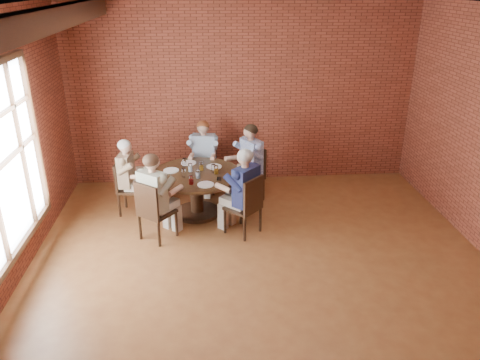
{
  "coord_description": "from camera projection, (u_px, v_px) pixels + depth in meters",
  "views": [
    {
      "loc": [
        -0.74,
        -5.15,
        3.69
      ],
      "look_at": [
        -0.25,
        1.0,
        1.03
      ],
      "focal_mm": 35.0,
      "sensor_mm": 36.0,
      "label": 1
    }
  ],
  "objects": [
    {
      "name": "plate_b",
      "position": [
        189.0,
        163.0,
        8.1
      ],
      "size": [
        0.26,
        0.26,
        0.01
      ],
      "primitive_type": "cylinder",
      "color": "white",
      "rests_on": "dining_table"
    },
    {
      "name": "plate_d",
      "position": [
        206.0,
        185.0,
        7.25
      ],
      "size": [
        0.26,
        0.26,
        0.01
      ],
      "primitive_type": "cylinder",
      "color": "white",
      "rests_on": "dining_table"
    },
    {
      "name": "diner_b",
      "position": [
        204.0,
        157.0,
        8.6
      ],
      "size": [
        0.62,
        0.73,
        1.35
      ],
      "primitive_type": null,
      "rotation": [
        0.0,
        0.0,
        -0.14
      ],
      "color": "#8DA1B4",
      "rests_on": "floor"
    },
    {
      "name": "chair_a",
      "position": [
        253.0,
        171.0,
        8.38
      ],
      "size": [
        0.62,
        0.62,
        0.97
      ],
      "rotation": [
        0.0,
        0.0,
        -1.06
      ],
      "color": "#341D11",
      "rests_on": "floor"
    },
    {
      "name": "glass_d",
      "position": [
        190.0,
        168.0,
        7.73
      ],
      "size": [
        0.07,
        0.07,
        0.14
      ],
      "primitive_type": "cylinder",
      "color": "white",
      "rests_on": "dining_table"
    },
    {
      "name": "chair_e",
      "position": [
        247.0,
        204.0,
        7.16
      ],
      "size": [
        0.64,
        0.64,
        0.97
      ],
      "rotation": [
        0.0,
        0.0,
        3.95
      ],
      "color": "#341D11",
      "rests_on": "floor"
    },
    {
      "name": "glass_b",
      "position": [
        201.0,
        166.0,
        7.79
      ],
      "size": [
        0.07,
        0.07,
        0.14
      ],
      "primitive_type": "cylinder",
      "color": "white",
      "rests_on": "dining_table"
    },
    {
      "name": "diner_c",
      "position": [
        130.0,
        177.0,
        7.79
      ],
      "size": [
        0.69,
        0.59,
        1.3
      ],
      "primitive_type": null,
      "rotation": [
        0.0,
        0.0,
        1.43
      ],
      "color": "brown",
      "rests_on": "floor"
    },
    {
      "name": "diner_a",
      "position": [
        248.0,
        163.0,
        8.26
      ],
      "size": [
        0.88,
        0.83,
        1.39
      ],
      "primitive_type": null,
      "rotation": [
        0.0,
        0.0,
        -1.06
      ],
      "color": "#374C91",
      "rests_on": "floor"
    },
    {
      "name": "chair_c",
      "position": [
        126.0,
        185.0,
        7.85
      ],
      "size": [
        0.46,
        0.46,
        0.92
      ],
      "rotation": [
        0.0,
        0.0,
        1.43
      ],
      "color": "#341D11",
      "rests_on": "floor"
    },
    {
      "name": "diner_e",
      "position": [
        243.0,
        192.0,
        7.14
      ],
      "size": [
        0.89,
        0.89,
        1.39
      ],
      "primitive_type": null,
      "rotation": [
        0.0,
        0.0,
        3.95
      ],
      "color": "#191F46",
      "rests_on": "floor"
    },
    {
      "name": "ceiling_beam",
      "position": [
        33.0,
        24.0,
        4.75
      ],
      "size": [
        0.22,
        6.9,
        0.26
      ],
      "primitive_type": "cube",
      "color": "#341D11",
      "rests_on": "ceiling"
    },
    {
      "name": "floor",
      "position": [
        265.0,
        280.0,
        6.23
      ],
      "size": [
        7.0,
        7.0,
        0.0
      ],
      "primitive_type": "plane",
      "color": "brown",
      "rests_on": "ground"
    },
    {
      "name": "glass_h",
      "position": [
        216.0,
        170.0,
        7.65
      ],
      "size": [
        0.07,
        0.07,
        0.14
      ],
      "primitive_type": "cylinder",
      "color": "white",
      "rests_on": "dining_table"
    },
    {
      "name": "wall_back",
      "position": [
        243.0,
        94.0,
        8.76
      ],
      "size": [
        7.0,
        0.0,
        7.0
      ],
      "primitive_type": "plane",
      "rotation": [
        1.57,
        0.0,
        0.0
      ],
      "color": "brown",
      "rests_on": "ground"
    },
    {
      "name": "chair_b",
      "position": [
        205.0,
        164.0,
        8.75
      ],
      "size": [
        0.49,
        0.49,
        0.94
      ],
      "rotation": [
        0.0,
        0.0,
        -0.14
      ],
      "color": "#341D11",
      "rests_on": "floor"
    },
    {
      "name": "ceiling",
      "position": [
        271.0,
        9.0,
        4.88
      ],
      "size": [
        7.0,
        7.0,
        0.0
      ],
      "primitive_type": "plane",
      "rotation": [
        3.14,
        0.0,
        0.0
      ],
      "color": "silver",
      "rests_on": "wall_back"
    },
    {
      "name": "plate_a",
      "position": [
        214.0,
        167.0,
        7.95
      ],
      "size": [
        0.26,
        0.26,
        0.01
      ],
      "primitive_type": "cylinder",
      "color": "white",
      "rests_on": "dining_table"
    },
    {
      "name": "glass_a",
      "position": [
        214.0,
        168.0,
        7.7
      ],
      "size": [
        0.07,
        0.07,
        0.14
      ],
      "primitive_type": "cylinder",
      "color": "white",
      "rests_on": "dining_table"
    },
    {
      "name": "glass_f",
      "position": [
        191.0,
        180.0,
        7.25
      ],
      "size": [
        0.07,
        0.07,
        0.14
      ],
      "primitive_type": "cylinder",
      "color": "white",
      "rests_on": "dining_table"
    },
    {
      "name": "dining_table",
      "position": [
        196.0,
        185.0,
        7.78
      ],
      "size": [
        1.51,
        1.51,
        0.75
      ],
      "color": "#341D11",
      "rests_on": "floor"
    },
    {
      "name": "plate_c",
      "position": [
        171.0,
        170.0,
        7.78
      ],
      "size": [
        0.26,
        0.26,
        0.01
      ],
      "primitive_type": "cylinder",
      "color": "white",
      "rests_on": "dining_table"
    },
    {
      "name": "glass_g",
      "position": [
        198.0,
        174.0,
        7.49
      ],
      "size": [
        0.07,
        0.07,
        0.14
      ],
      "primitive_type": "cylinder",
      "color": "white",
      "rests_on": "dining_table"
    },
    {
      "name": "glass_c",
      "position": [
        184.0,
        162.0,
        7.96
      ],
      "size": [
        0.07,
        0.07,
        0.14
      ],
      "primitive_type": "cylinder",
      "color": "white",
      "rests_on": "dining_table"
    },
    {
      "name": "diner_d",
      "position": [
        156.0,
        197.0,
        6.99
      ],
      "size": [
        0.86,
        0.88,
        1.38
      ],
      "primitive_type": null,
      "rotation": [
        0.0,
        0.0,
        2.47
      ],
      "color": "tan",
      "rests_on": "floor"
    },
    {
      "name": "chair_d",
      "position": [
        153.0,
        209.0,
        6.99
      ],
      "size": [
        0.63,
        0.63,
        0.96
      ],
      "rotation": [
        0.0,
        0.0,
        2.47
      ],
      "color": "#341D11",
      "rests_on": "floor"
    },
    {
      "name": "smartphone",
      "position": [
        219.0,
        179.0,
        7.47
      ],
      "size": [
        0.08,
        0.15,
        0.01
      ],
      "primitive_type": "cube",
      "rotation": [
        0.0,
        0.0,
        -0.1
      ],
      "color": "black",
      "rests_on": "dining_table"
    },
    {
      "name": "window",
      "position": [
        5.0,
        161.0,
        5.71
      ],
      "size": [
        0.1,
        2.16,
        2.36
      ],
      "color": "white",
      "rests_on": "wall_left"
    },
    {
      "name": "glass_e",
      "position": [
        184.0,
        173.0,
        7.53
      ],
      "size": [
        0.07,
        0.07,
        0.14
      ],
      "primitive_type": "cylinder",
      "color": "white",
      "rests_on": "dining_table"
    }
  ]
}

